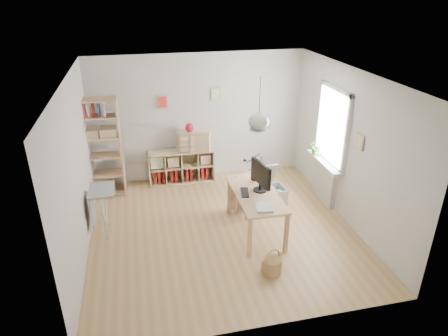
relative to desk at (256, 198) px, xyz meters
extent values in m
plane|color=tan|center=(-0.55, 0.15, -0.66)|extent=(4.50, 4.50, 0.00)
plane|color=silver|center=(-0.55, 2.40, 0.69)|extent=(4.50, 0.00, 4.50)
plane|color=silver|center=(-0.55, -2.10, 0.69)|extent=(4.50, 0.00, 4.50)
plane|color=silver|center=(-2.80, 0.15, 0.69)|extent=(0.00, 4.50, 4.50)
plane|color=silver|center=(1.70, 0.15, 0.69)|extent=(0.00, 4.50, 4.50)
plane|color=white|center=(-0.55, 0.15, 2.04)|extent=(4.50, 4.50, 0.00)
cylinder|color=black|center=(0.00, 0.00, 1.70)|extent=(0.01, 0.01, 0.68)
ellipsoid|color=silver|center=(0.00, 0.00, 1.34)|extent=(0.32, 0.32, 0.27)
cube|color=white|center=(1.69, 0.75, 0.89)|extent=(0.03, 1.00, 1.30)
cube|color=white|center=(1.66, 0.21, 0.89)|extent=(0.06, 0.08, 1.46)
cube|color=white|center=(1.66, 1.29, 0.89)|extent=(0.06, 0.08, 1.46)
cube|color=white|center=(1.66, 0.75, 1.58)|extent=(0.06, 1.16, 0.08)
cube|color=white|center=(1.66, 0.75, 0.20)|extent=(0.06, 1.16, 0.08)
cube|color=silver|center=(1.64, 0.75, -0.26)|extent=(0.10, 0.80, 0.80)
cube|color=white|center=(1.59, 0.75, 0.17)|extent=(0.22, 1.20, 0.06)
cube|color=tan|center=(0.00, 0.00, 0.07)|extent=(0.70, 1.50, 0.04)
cube|color=tan|center=(-0.30, -0.70, -0.30)|extent=(0.06, 0.06, 0.71)
cube|color=tan|center=(-0.30, 0.70, -0.30)|extent=(0.06, 0.06, 0.71)
cube|color=tan|center=(0.30, -0.70, -0.30)|extent=(0.06, 0.06, 0.71)
cube|color=tan|center=(0.30, 0.70, -0.30)|extent=(0.06, 0.06, 0.71)
cube|color=beige|center=(-1.00, 2.19, -0.64)|extent=(1.40, 0.38, 0.03)
cube|color=beige|center=(-1.00, 2.19, 0.05)|extent=(1.40, 0.38, 0.03)
cube|color=beige|center=(-1.69, 2.19, -0.30)|extent=(0.03, 0.38, 0.72)
cube|color=beige|center=(-0.32, 2.19, -0.30)|extent=(0.03, 0.38, 0.72)
cube|color=beige|center=(-1.00, 2.37, -0.30)|extent=(1.40, 0.02, 0.72)
cube|color=maroon|center=(-1.58, 2.21, -0.47)|extent=(0.06, 0.26, 0.30)
cube|color=maroon|center=(-1.49, 2.21, -0.47)|extent=(0.05, 0.26, 0.30)
cube|color=maroon|center=(-1.41, 2.21, -0.47)|extent=(0.05, 0.26, 0.30)
cube|color=maroon|center=(-1.22, 2.21, -0.47)|extent=(0.05, 0.26, 0.30)
cube|color=maroon|center=(-1.13, 2.21, -0.47)|extent=(0.05, 0.26, 0.30)
cube|color=maroon|center=(-0.90, 2.21, -0.47)|extent=(0.06, 0.26, 0.30)
cube|color=maroon|center=(-0.81, 2.21, -0.47)|extent=(0.06, 0.26, 0.30)
cube|color=maroon|center=(-0.55, 2.21, -0.47)|extent=(0.06, 0.26, 0.30)
cube|color=maroon|center=(-0.46, 2.21, -0.47)|extent=(0.05, 0.26, 0.30)
cube|color=tan|center=(-2.96, 1.95, 0.34)|extent=(0.04, 0.38, 2.00)
cube|color=tan|center=(-2.20, 1.95, 0.34)|extent=(0.04, 0.38, 2.00)
cube|color=tan|center=(-2.58, 1.95, -0.61)|extent=(0.76, 0.38, 0.03)
cube|color=tan|center=(-2.58, 1.95, -0.21)|extent=(0.76, 0.38, 0.03)
cube|color=tan|center=(-2.58, 1.95, 0.19)|extent=(0.76, 0.38, 0.03)
cube|color=tan|center=(-2.58, 1.95, 0.59)|extent=(0.76, 0.38, 0.03)
cube|color=tan|center=(-2.58, 1.95, 0.99)|extent=(0.76, 0.38, 0.03)
cube|color=tan|center=(-2.58, 1.95, 1.32)|extent=(0.76, 0.38, 0.03)
cube|color=navy|center=(-2.86, 1.95, 1.14)|extent=(0.04, 0.18, 0.26)
cube|color=maroon|center=(-2.78, 1.95, 1.14)|extent=(0.04, 0.18, 0.26)
cube|color=beige|center=(-2.70, 1.95, 1.14)|extent=(0.04, 0.18, 0.26)
cube|color=maroon|center=(-2.62, 1.95, 1.14)|extent=(0.04, 0.18, 0.26)
cube|color=navy|center=(-2.52, 1.95, 1.14)|extent=(0.04, 0.18, 0.26)
cube|color=beige|center=(-2.42, 1.95, 1.14)|extent=(0.04, 0.18, 0.26)
cube|color=gray|center=(-2.52, 0.50, 0.17)|extent=(0.40, 0.55, 0.04)
cylinder|color=silver|center=(-2.52, 0.28, -0.25)|extent=(0.03, 0.03, 0.82)
cylinder|color=silver|center=(-2.52, 0.72, -0.25)|extent=(0.03, 0.03, 0.82)
cube|color=gray|center=(-2.70, 0.50, -0.16)|extent=(0.02, 0.50, 0.62)
cube|color=gray|center=(0.03, 0.56, -0.25)|extent=(0.49, 0.49, 0.05)
cube|color=tan|center=(-0.06, 0.35, -0.47)|extent=(0.04, 0.04, 0.38)
cube|color=tan|center=(-0.18, 0.65, -0.47)|extent=(0.04, 0.04, 0.38)
cube|color=tan|center=(0.24, 0.47, -0.47)|extent=(0.04, 0.04, 0.38)
cube|color=tan|center=(0.12, 0.77, -0.47)|extent=(0.04, 0.04, 0.38)
cube|color=tan|center=(-0.03, 0.72, -0.06)|extent=(0.36, 0.17, 0.34)
cylinder|color=#AD834E|center=(-0.08, -1.13, -0.53)|extent=(0.30, 0.30, 0.24)
torus|color=#AD834E|center=(-0.08, -1.13, -0.40)|extent=(0.28, 0.14, 0.30)
cube|color=#AFAFAA|center=(0.54, 0.87, -0.65)|extent=(0.66, 0.48, 0.02)
cube|color=#AFAFAA|center=(0.23, 0.85, -0.49)|extent=(0.06, 0.44, 0.33)
cube|color=#AFAFAA|center=(0.84, 0.89, -0.49)|extent=(0.06, 0.44, 0.33)
cube|color=#AFAFAA|center=(0.55, 0.66, -0.49)|extent=(0.63, 0.07, 0.33)
cube|color=#AFAFAA|center=(0.52, 1.08, -0.49)|extent=(0.63, 0.07, 0.33)
cube|color=#AFAFAA|center=(0.51, 1.26, -0.19)|extent=(0.65, 0.26, 0.41)
sphere|color=gold|center=(0.39, 0.79, -0.42)|extent=(0.14, 0.14, 0.14)
sphere|color=blue|center=(0.64, 0.93, -0.42)|extent=(0.14, 0.14, 0.14)
sphere|color=red|center=(0.52, 0.85, -0.42)|extent=(0.14, 0.14, 0.14)
sphere|color=green|center=(0.72, 0.80, -0.42)|extent=(0.14, 0.14, 0.14)
cylinder|color=black|center=(0.09, 0.06, 0.10)|extent=(0.23, 0.23, 0.02)
cylinder|color=black|center=(0.09, 0.06, 0.17)|extent=(0.05, 0.05, 0.11)
cube|color=black|center=(0.09, 0.06, 0.41)|extent=(0.17, 0.58, 0.38)
cube|color=black|center=(-0.19, 0.04, 0.10)|extent=(0.20, 0.36, 0.02)
cylinder|color=black|center=(0.27, 0.62, 0.11)|extent=(0.05, 0.05, 0.04)
cylinder|color=black|center=(0.27, 0.62, 0.29)|extent=(0.01, 0.01, 0.36)
cone|color=black|center=(-0.03, 0.54, 0.45)|extent=(0.09, 0.06, 0.08)
sphere|color=#48090C|center=(0.10, 0.43, 0.16)|extent=(0.13, 0.13, 0.13)
cube|color=white|center=(-0.02, -0.50, 0.11)|extent=(0.30, 0.35, 0.03)
cube|color=beige|center=(-0.72, 2.19, 0.26)|extent=(0.77, 0.53, 0.40)
ellipsoid|color=maroon|center=(-0.80, 2.19, 0.56)|extent=(0.16, 0.16, 0.20)
imported|color=#36742B|center=(1.57, 1.08, 0.37)|extent=(0.34, 0.31, 0.33)
camera|label=1|loc=(-1.81, -5.62, 3.29)|focal=32.00mm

